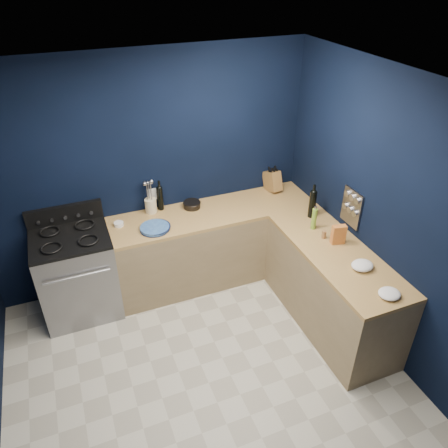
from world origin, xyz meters
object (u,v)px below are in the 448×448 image
plate_stack (155,228)px  knife_block (272,181)px  crouton_bag (338,235)px  utensil_crock (151,206)px  gas_range (78,276)px

plate_stack → knife_block: 1.56m
knife_block → crouton_bag: knife_block is taller
plate_stack → utensil_crock: (0.05, 0.36, 0.06)m
gas_range → plate_stack: bearing=-7.5°
plate_stack → knife_block: (1.52, 0.33, 0.10)m
crouton_bag → knife_block: bearing=105.8°
plate_stack → utensil_crock: size_ratio=1.88×
knife_block → gas_range: bearing=177.7°
gas_range → utensil_crock: size_ratio=5.74×
knife_block → plate_stack: bearing=-175.3°
utensil_crock → knife_block: size_ratio=0.68×
utensil_crock → gas_range: bearing=-164.3°
knife_block → crouton_bag: 1.23m
gas_range → knife_block: (2.36, 0.22, 0.56)m
utensil_crock → crouton_bag: 2.00m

